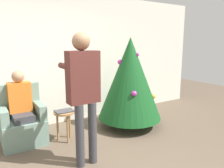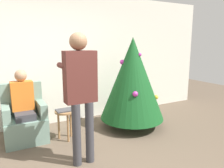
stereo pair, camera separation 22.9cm
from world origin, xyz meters
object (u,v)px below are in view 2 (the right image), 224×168
armchair (25,121)px  side_stool (65,116)px  christmas_tree (132,79)px  person_seated (23,103)px  person_standing (80,86)px

armchair → side_stool: (0.64, -0.32, 0.07)m
armchair → christmas_tree: bearing=-10.5°
person_seated → side_stool: size_ratio=2.36×
armchair → side_stool: 0.72m
person_seated → person_standing: size_ratio=0.68×
person_seated → person_standing: person_standing is taller
person_standing → side_stool: size_ratio=3.48×
christmas_tree → person_seated: size_ratio=1.45×
christmas_tree → person_seated: christmas_tree is taller
side_stool → person_standing: bearing=-90.8°
christmas_tree → armchair: christmas_tree is taller
person_seated → armchair: bearing=90.0°
armchair → person_standing: person_standing is taller
christmas_tree → person_standing: (-1.37, -0.78, 0.12)m
armchair → person_seated: bearing=-90.0°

